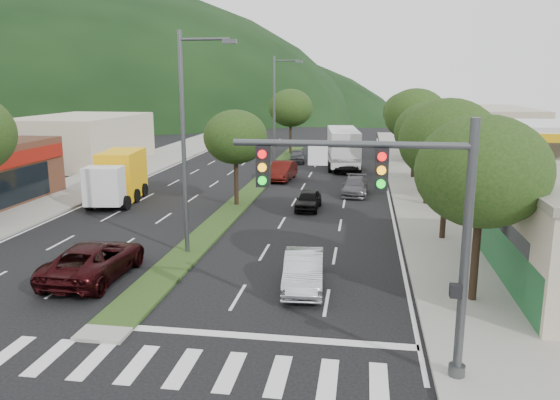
% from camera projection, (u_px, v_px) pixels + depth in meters
% --- Properties ---
extents(ground, '(160.00, 160.00, 0.00)m').
position_uv_depth(ground, '(110.00, 329.00, 17.66)').
color(ground, black).
rests_on(ground, ground).
extents(sidewalk_right, '(5.00, 90.00, 0.15)m').
position_uv_depth(sidewalk_right, '(425.00, 190.00, 39.93)').
color(sidewalk_right, gray).
rests_on(sidewalk_right, ground).
extents(sidewalk_left, '(6.00, 90.00, 0.15)m').
position_uv_depth(sidewalk_left, '(98.00, 180.00, 43.71)').
color(sidewalk_left, gray).
rests_on(sidewalk_left, ground).
extents(median, '(1.60, 56.00, 0.12)m').
position_uv_depth(median, '(264.00, 178.00, 44.68)').
color(median, '#233D16').
rests_on(median, ground).
extents(crosswalk, '(19.00, 2.20, 0.01)m').
position_uv_depth(crosswalk, '(78.00, 359.00, 15.73)').
color(crosswalk, silver).
rests_on(crosswalk, ground).
extents(traffic_signal, '(6.12, 0.40, 7.00)m').
position_uv_depth(traffic_signal, '(405.00, 210.00, 13.84)').
color(traffic_signal, '#47494C').
rests_on(traffic_signal, ground).
extents(gas_canopy, '(12.20, 8.20, 5.25)m').
position_uv_depth(gas_canopy, '(537.00, 132.00, 35.09)').
color(gas_canopy, silver).
rests_on(gas_canopy, ground).
extents(bldg_left_far, '(9.00, 14.00, 4.60)m').
position_uv_depth(bldg_left_far, '(83.00, 140.00, 52.82)').
color(bldg_left_far, beige).
rests_on(bldg_left_far, ground).
extents(bldg_right_far, '(10.00, 16.00, 5.20)m').
position_uv_depth(bldg_right_far, '(476.00, 133.00, 56.70)').
color(bldg_right_far, beige).
rests_on(bldg_right_far, ground).
extents(hill_far, '(176.00, 132.00, 82.00)m').
position_uv_depth(hill_far, '(8.00, 113.00, 135.74)').
color(hill_far, black).
rests_on(hill_far, ground).
extents(tree_r_a, '(4.60, 4.60, 6.63)m').
position_uv_depth(tree_r_a, '(482.00, 171.00, 18.71)').
color(tree_r_a, black).
rests_on(tree_r_a, sidewalk_right).
extents(tree_r_b, '(4.80, 4.80, 6.94)m').
position_uv_depth(tree_r_b, '(448.00, 141.00, 26.39)').
color(tree_r_b, black).
rests_on(tree_r_b, sidewalk_right).
extents(tree_r_c, '(4.40, 4.40, 6.48)m').
position_uv_depth(tree_r_c, '(429.00, 132.00, 34.18)').
color(tree_r_c, black).
rests_on(tree_r_c, sidewalk_right).
extents(tree_r_d, '(5.00, 5.00, 7.17)m').
position_uv_depth(tree_r_d, '(416.00, 115.00, 43.74)').
color(tree_r_d, black).
rests_on(tree_r_d, sidewalk_right).
extents(tree_r_e, '(4.60, 4.60, 6.71)m').
position_uv_depth(tree_r_e, '(406.00, 112.00, 53.46)').
color(tree_r_e, black).
rests_on(tree_r_e, sidewalk_right).
extents(tree_med_near, '(4.00, 4.00, 6.02)m').
position_uv_depth(tree_med_near, '(235.00, 137.00, 34.09)').
color(tree_med_near, black).
rests_on(tree_med_near, median).
extents(tree_med_far, '(4.80, 4.80, 6.94)m').
position_uv_depth(tree_med_far, '(291.00, 108.00, 59.08)').
color(tree_med_far, black).
rests_on(tree_med_far, median).
extents(streetlight_near, '(2.60, 0.25, 10.00)m').
position_uv_depth(streetlight_near, '(188.00, 134.00, 24.16)').
color(streetlight_near, '#47494C').
rests_on(streetlight_near, ground).
extents(streetlight_mid, '(2.60, 0.25, 10.00)m').
position_uv_depth(streetlight_mid, '(276.00, 107.00, 48.30)').
color(streetlight_mid, '#47494C').
rests_on(streetlight_mid, ground).
extents(sedan_silver, '(1.79, 4.33, 1.39)m').
position_uv_depth(sedan_silver, '(304.00, 271.00, 21.06)').
color(sedan_silver, silver).
rests_on(sedan_silver, ground).
extents(suv_maroon, '(2.55, 5.50, 1.52)m').
position_uv_depth(suv_maroon, '(95.00, 260.00, 22.08)').
color(suv_maroon, black).
rests_on(suv_maroon, ground).
extents(car_queue_a, '(1.53, 3.55, 1.19)m').
position_uv_depth(car_queue_a, '(308.00, 200.00, 34.03)').
color(car_queue_a, black).
rests_on(car_queue_a, ground).
extents(car_queue_b, '(1.84, 4.26, 1.22)m').
position_uv_depth(car_queue_b, '(355.00, 186.00, 38.44)').
color(car_queue_b, '#535258').
rests_on(car_queue_b, ground).
extents(car_queue_c, '(2.01, 4.71, 1.51)m').
position_uv_depth(car_queue_c, '(282.00, 171.00, 44.12)').
color(car_queue_c, '#450F0B').
rests_on(car_queue_c, ground).
extents(car_queue_d, '(2.18, 4.70, 1.30)m').
position_uv_depth(car_queue_d, '(347.00, 164.00, 48.22)').
color(car_queue_d, black).
rests_on(car_queue_d, ground).
extents(car_queue_e, '(1.83, 3.76, 1.24)m').
position_uv_depth(car_queue_e, '(297.00, 156.00, 53.81)').
color(car_queue_e, '#515156').
rests_on(car_queue_e, ground).
extents(box_truck, '(3.30, 6.91, 3.28)m').
position_uv_depth(box_truck, '(119.00, 178.00, 36.08)').
color(box_truck, silver).
rests_on(box_truck, ground).
extents(motorhome, '(3.72, 9.39, 3.51)m').
position_uv_depth(motorhome, '(343.00, 147.00, 50.67)').
color(motorhome, silver).
rests_on(motorhome, ground).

